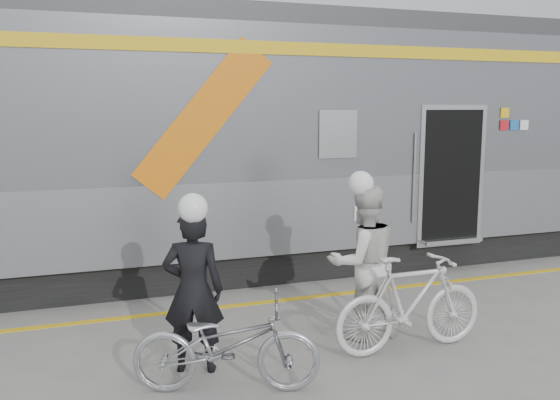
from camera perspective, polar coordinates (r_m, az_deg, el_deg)
name	(u,v)px	position (r m, az deg, el deg)	size (l,w,h in m)	color
ground	(270,376)	(6.14, -0.98, -16.56)	(90.00, 90.00, 0.00)	slate
train	(290,142)	(10.09, 1.01, 5.60)	(24.00, 3.17, 4.10)	black
safety_strip	(220,307)	(8.06, -5.80, -10.21)	(24.00, 0.12, 0.01)	gold
man	(193,291)	(6.03, -8.35, -8.63)	(0.61, 0.40, 1.67)	black
bicycle_left	(227,344)	(5.69, -5.16, -13.68)	(0.61, 1.75, 0.92)	#95979C
woman	(363,262)	(6.89, 8.00, -5.92)	(0.86, 0.67, 1.78)	silver
bicycle_right	(410,303)	(6.67, 12.44, -9.69)	(0.51, 1.79, 1.08)	beige
helmet_man	(191,194)	(5.81, -8.57, 0.61)	(0.29, 0.29, 0.29)	white
helmet_woman	(365,172)	(6.70, 8.20, 2.64)	(0.28, 0.28, 0.28)	white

